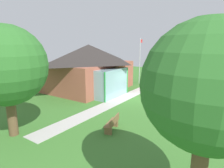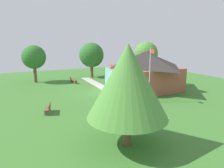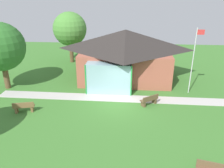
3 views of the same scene
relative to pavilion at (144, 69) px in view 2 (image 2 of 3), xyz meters
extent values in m
plane|color=#3D752D|center=(-0.12, -5.88, -2.52)|extent=(44.00, 44.00, 0.00)
cube|color=#A35642|center=(0.05, 0.15, -1.06)|extent=(8.47, 6.41, 2.94)
pyramid|color=#2D2826|center=(0.05, 0.15, 1.37)|extent=(9.47, 7.41, 1.91)
cube|color=#8CB2BF|center=(-1.22, -3.66, -1.20)|extent=(3.81, 1.20, 2.64)
cylinder|color=green|center=(-3.13, -4.26, -1.20)|extent=(0.12, 0.12, 2.64)
cylinder|color=green|center=(0.69, -4.26, -1.20)|extent=(0.12, 0.12, 2.64)
cube|color=#BCB7B2|center=(-0.12, -4.85, -2.51)|extent=(20.70, 1.51, 0.03)
cylinder|color=silver|center=(5.72, -3.19, 0.27)|extent=(0.08, 0.08, 5.59)
cube|color=red|center=(6.02, -3.19, 2.71)|extent=(0.60, 0.02, 0.40)
cube|color=brown|center=(-7.11, -7.59, -2.07)|extent=(1.56, 0.78, 0.06)
cube|color=brown|center=(-7.65, -7.72, -2.33)|extent=(0.25, 0.43, 0.39)
cube|color=brown|center=(-6.58, -7.45, -2.33)|extent=(0.25, 0.43, 0.39)
cube|color=brown|center=(-7.07, -7.77, -1.86)|extent=(1.47, 0.42, 0.36)
cube|color=brown|center=(2.09, -5.75, -2.07)|extent=(1.48, 1.23, 0.06)
cube|color=brown|center=(1.64, -6.07, -2.33)|extent=(0.36, 0.42, 0.39)
cube|color=brown|center=(2.53, -5.43, -2.33)|extent=(0.36, 0.42, 0.39)
cube|color=brown|center=(2.20, -5.90, -1.86)|extent=(1.25, 0.92, 0.36)
cube|color=brown|center=(4.50, -13.10, -2.07)|extent=(1.56, 0.78, 0.06)
cube|color=brown|center=(5.03, -13.23, -2.33)|extent=(0.25, 0.43, 0.39)
cube|color=brown|center=(3.96, -12.97, -2.33)|extent=(0.25, 0.43, 0.39)
cube|color=brown|center=(4.54, -12.92, -1.86)|extent=(1.47, 0.41, 0.36)
cylinder|color=brown|center=(-6.66, 5.03, -1.24)|extent=(0.48, 0.48, 2.57)
sphere|color=#4C8C38|center=(-6.66, 5.03, 1.54)|extent=(3.97, 3.97, 3.97)
cylinder|color=brown|center=(-10.55, -3.42, -1.39)|extent=(0.49, 0.49, 2.26)
sphere|color=#2D6B28|center=(-10.55, -3.42, 1.30)|extent=(4.17, 4.17, 4.17)
cylinder|color=brown|center=(-10.20, -12.65, -1.26)|extent=(0.46, 0.46, 2.52)
sphere|color=#2D6B28|center=(-10.20, -12.65, 1.32)|extent=(3.52, 3.52, 3.52)
cylinder|color=brown|center=(12.37, -9.58, -1.62)|extent=(0.52, 0.52, 1.81)
cone|color=#4C8C38|center=(12.37, -9.58, 1.46)|extent=(4.82, 4.82, 4.34)
camera|label=1|loc=(-15.51, -13.20, 2.38)|focal=30.14mm
camera|label=2|loc=(22.35, -15.39, 3.78)|focal=32.75mm
camera|label=3|loc=(0.43, -21.47, 5.72)|focal=35.88mm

